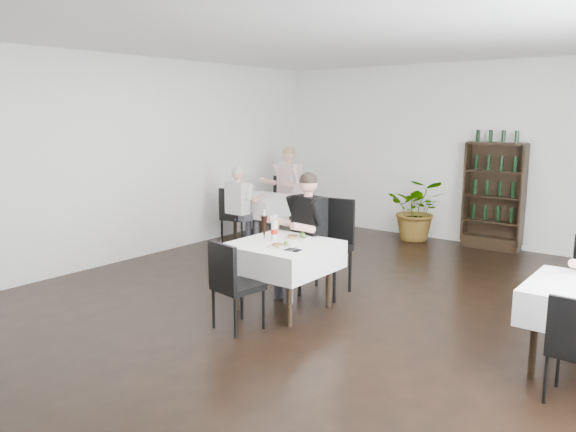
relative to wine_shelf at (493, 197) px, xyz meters
The scene contains 18 objects.
room_shell 4.40m from the wine_shelf, 97.92° to the right, with size 9.00×9.00×9.00m.
wine_shelf is the anchor object (origin of this frame).
main_table 4.41m from the wine_shelf, 101.78° to the right, with size 1.03×1.03×0.77m.
left_table 3.77m from the wine_shelf, 151.20° to the right, with size 0.98×0.98×0.77m.
potted_tree 1.27m from the wine_shelf, behind, with size 0.97×0.84×1.08m, color #20551D.
main_chair_far 3.58m from the wine_shelf, 103.71° to the right, with size 0.60×0.60×1.15m.
main_chair_near 5.20m from the wine_shelf, 100.29° to the right, with size 0.48×0.49×0.92m.
left_chair_far 3.66m from the wine_shelf, 160.26° to the right, with size 0.53×0.54×1.04m.
left_chair_near 4.18m from the wine_shelf, 145.11° to the right, with size 0.52×0.52×0.97m.
diner_main 3.92m from the wine_shelf, 104.85° to the right, with size 0.63×0.67×1.50m.
diner_left_far 3.52m from the wine_shelf, 160.82° to the right, with size 0.65×0.68×1.59m.
diner_left_near 4.06m from the wine_shelf, 143.58° to the right, with size 0.51×0.51×1.34m.
plate_far 4.18m from the wine_shelf, 102.32° to the right, with size 0.32×0.32×0.08m.
plate_near 4.56m from the wine_shelf, 100.11° to the right, with size 0.26×0.26×0.07m.
pilsner_dark 4.48m from the wine_shelf, 104.97° to the right, with size 0.08×0.08×0.34m.
pilsner_lager 4.36m from the wine_shelf, 104.03° to the right, with size 0.07×0.07×0.29m.
coke_bottle 4.40m from the wine_shelf, 103.95° to the right, with size 0.07×0.07×0.28m.
napkin_cutlery 4.56m from the wine_shelf, 97.58° to the right, with size 0.17×0.18×0.02m.
Camera 1 is at (3.42, -4.73, 2.18)m, focal length 35.00 mm.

